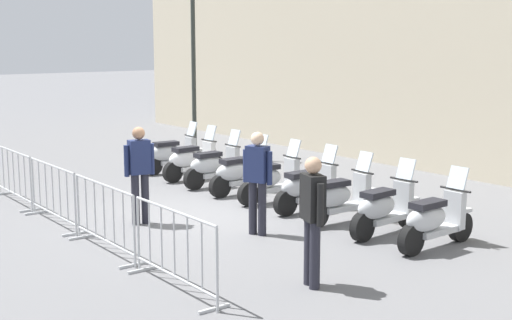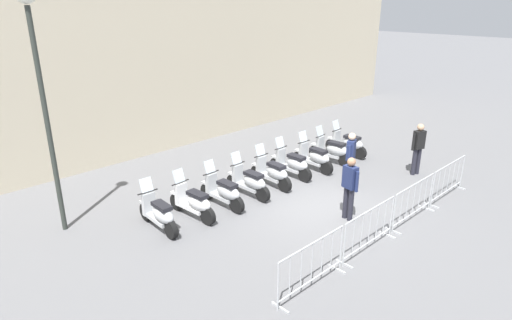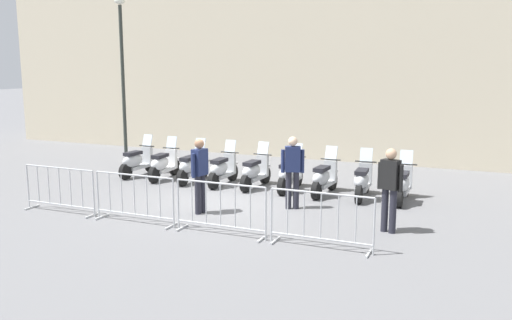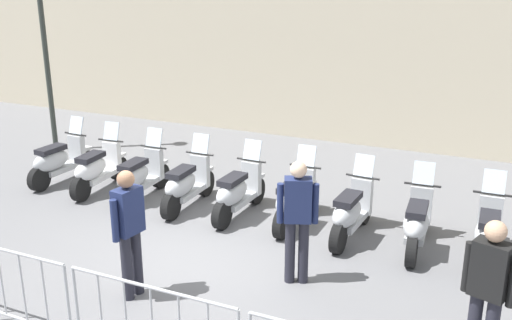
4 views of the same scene
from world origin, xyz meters
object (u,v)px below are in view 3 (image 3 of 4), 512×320
barrier_segment_0 (60,190)px  officer_mid_plaza (390,185)px  motorcycle_3 (222,170)px  motorcycle_6 (324,178)px  motorcycle_8 (403,184)px  officer_near_row_end (200,171)px  officer_by_barriers (293,168)px  street_lamp (122,65)px  barrier_segment_1 (134,199)px  motorcycle_5 (290,174)px  motorcycle_7 (362,181)px  motorcycle_1 (163,164)px  motorcycle_4 (255,172)px  barrier_segment_2 (220,209)px  barrier_segment_3 (321,221)px  motorcycle_2 (192,167)px  motorcycle_0 (137,162)px

barrier_segment_0 → officer_mid_plaza: size_ratio=1.15×
motorcycle_3 → officer_mid_plaza: 5.75m
motorcycle_6 → motorcycle_8: 2.01m
officer_near_row_end → officer_by_barriers: same height
motorcycle_8 → street_lamp: bearing=165.1°
motorcycle_8 → street_lamp: 10.32m
barrier_segment_0 → officer_near_row_end: officer_near_row_end is taller
motorcycle_6 → barrier_segment_1: 5.06m
motorcycle_5 → motorcycle_7: size_ratio=1.00×
motorcycle_8 → officer_mid_plaza: officer_mid_plaza is taller
barrier_segment_1 → officer_near_row_end: officer_near_row_end is taller
barrier_segment_0 → officer_near_row_end: 3.29m
barrier_segment_1 → officer_by_barriers: (2.92, 2.22, 0.46)m
motorcycle_1 → motorcycle_7: 6.00m
street_lamp → motorcycle_1: bearing=-38.0°
officer_near_row_end → officer_mid_plaza: size_ratio=1.00×
motorcycle_5 → street_lamp: (-6.57, 2.25, 2.94)m
officer_near_row_end → barrier_segment_0: bearing=-162.4°
motorcycle_3 → motorcycle_6: (2.99, -0.24, 0.00)m
motorcycle_5 → street_lamp: street_lamp is taller
motorcycle_4 → barrier_segment_2: (0.72, -4.16, 0.07)m
motorcycle_7 → barrier_segment_0: 7.36m
barrier_segment_3 → officer_near_row_end: 3.49m
motorcycle_4 → motorcycle_5: same height
motorcycle_2 → motorcycle_4: 2.00m
motorcycle_6 → barrier_segment_0: motorcycle_6 is taller
officer_by_barriers → barrier_segment_1: bearing=-142.7°
motorcycle_0 → motorcycle_7: same height
motorcycle_5 → motorcycle_7: same height
barrier_segment_1 → barrier_segment_2: size_ratio=1.00×
barrier_segment_2 → barrier_segment_3: size_ratio=1.00×
barrier_segment_1 → motorcycle_6: bearing=48.7°
motorcycle_2 → motorcycle_4: (1.99, -0.12, 0.00)m
motorcycle_4 → barrier_segment_0: motorcycle_4 is taller
motorcycle_7 → barrier_segment_0: bearing=-150.8°
motorcycle_2 → motorcycle_3: same height
barrier_segment_0 → street_lamp: size_ratio=0.36×
motorcycle_6 → motorcycle_7: bearing=-3.1°
motorcycle_0 → motorcycle_4: same height
motorcycle_0 → motorcycle_7: bearing=-5.2°
motorcycle_0 → motorcycle_2: size_ratio=1.00×
motorcycle_1 → street_lamp: street_lamp is taller
motorcycle_3 → officer_near_row_end: bearing=-77.0°
motorcycle_7 → street_lamp: street_lamp is taller
motorcycle_0 → motorcycle_1: same height
motorcycle_1 → motorcycle_5: 4.00m
street_lamp → motorcycle_0: bearing=-49.7°
street_lamp → officer_near_row_end: size_ratio=3.24×
motorcycle_8 → officer_near_row_end: size_ratio=1.00×
motorcycle_3 → barrier_segment_2: bearing=-67.8°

